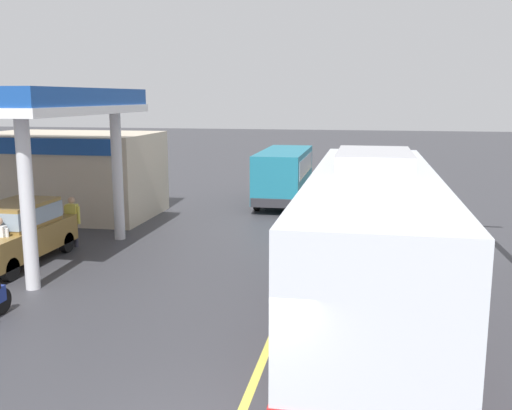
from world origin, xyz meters
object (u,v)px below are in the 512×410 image
(coach_bus_main, at_px, (371,249))
(minibus_opposing_lane, at_px, (284,172))
(car_at_pump, at_px, (17,230))
(pedestrian_by_shop, at_px, (0,243))
(pedestrian_near_pump, at_px, (72,219))

(coach_bus_main, distance_m, minibus_opposing_lane, 14.79)
(car_at_pump, relative_size, minibus_opposing_lane, 0.69)
(pedestrian_by_shop, bearing_deg, minibus_opposing_lane, 64.42)
(pedestrian_near_pump, relative_size, pedestrian_by_shop, 1.00)
(coach_bus_main, relative_size, pedestrian_by_shop, 6.65)
(car_at_pump, height_order, pedestrian_by_shop, car_at_pump)
(car_at_pump, xyz_separation_m, pedestrian_near_pump, (0.63, 2.10, -0.08))
(minibus_opposing_lane, relative_size, pedestrian_by_shop, 3.69)
(minibus_opposing_lane, xyz_separation_m, pedestrian_by_shop, (-5.99, -12.52, -0.54))
(coach_bus_main, bearing_deg, minibus_opposing_lane, 105.24)
(minibus_opposing_lane, bearing_deg, pedestrian_by_shop, -115.58)
(car_at_pump, bearing_deg, pedestrian_near_pump, 73.33)
(car_at_pump, bearing_deg, coach_bus_main, -16.36)
(minibus_opposing_lane, bearing_deg, pedestrian_near_pump, -121.67)
(coach_bus_main, height_order, minibus_opposing_lane, coach_bus_main)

